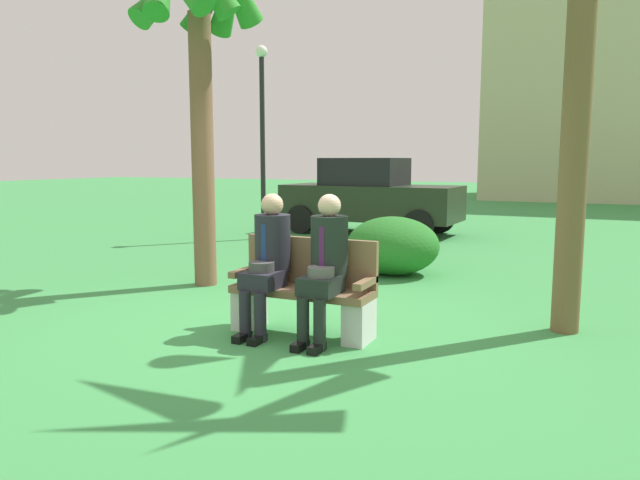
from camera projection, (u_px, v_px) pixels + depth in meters
ground_plane at (276, 326)px, 5.88m from camera, size 80.00×80.00×0.00m
park_bench at (304, 292)px, 5.60m from camera, size 1.35×0.44×0.90m
seated_man_left at (268, 256)px, 5.57m from camera, size 0.34×0.72×1.32m
seated_man_right at (325, 260)px, 5.33m from camera, size 0.34×0.72×1.33m
palm_tree_short at (198, 13)px, 7.39m from camera, size 1.67×1.60×4.68m
shrub_near_bench at (393, 246)px, 8.52m from camera, size 1.33×1.22×0.83m
parked_car_near at (369, 196)px, 13.26m from camera, size 3.96×1.84×1.68m
street_lamp at (262, 123)px, 12.11m from camera, size 0.24×0.24×3.92m
building_backdrop at (633, 66)px, 24.50m from camera, size 11.57×7.77×10.97m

